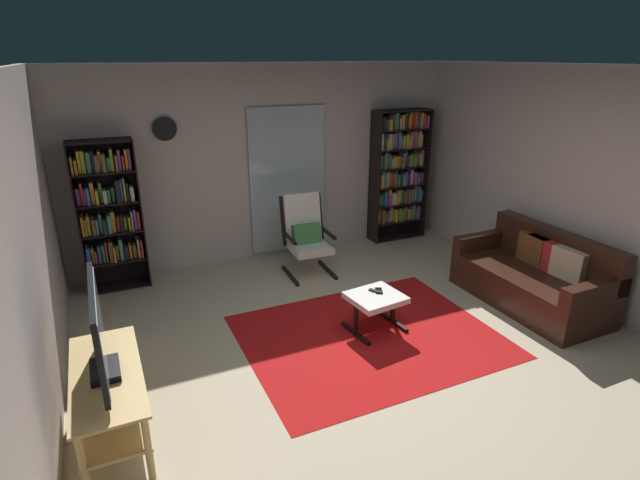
# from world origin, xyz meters

# --- Properties ---
(ground_plane) EXTENTS (7.02, 7.02, 0.00)m
(ground_plane) POSITION_xyz_m (0.00, 0.00, 0.00)
(ground_plane) COLOR #C7B596
(wall_back) EXTENTS (5.60, 0.06, 2.60)m
(wall_back) POSITION_xyz_m (0.00, 2.90, 1.30)
(wall_back) COLOR beige
(wall_back) RESTS_ON ground
(wall_left) EXTENTS (0.06, 6.00, 2.60)m
(wall_left) POSITION_xyz_m (-2.70, 0.00, 1.30)
(wall_left) COLOR beige
(wall_left) RESTS_ON ground
(wall_right) EXTENTS (0.06, 6.00, 2.60)m
(wall_right) POSITION_xyz_m (2.70, 0.00, 1.30)
(wall_right) COLOR beige
(wall_right) RESTS_ON ground
(glass_door_panel) EXTENTS (1.10, 0.01, 2.00)m
(glass_door_panel) POSITION_xyz_m (0.25, 2.83, 1.05)
(glass_door_panel) COLOR silver
(area_rug) EXTENTS (2.49, 2.01, 0.01)m
(area_rug) POSITION_xyz_m (0.12, 0.30, 0.00)
(area_rug) COLOR red
(area_rug) RESTS_ON ground
(tv_stand) EXTENTS (0.49, 1.24, 0.53)m
(tv_stand) POSITION_xyz_m (-2.31, -0.09, 0.35)
(tv_stand) COLOR tan
(tv_stand) RESTS_ON ground
(television) EXTENTS (0.20, 1.03, 0.67)m
(television) POSITION_xyz_m (-2.30, -0.08, 0.86)
(television) COLOR black
(television) RESTS_ON tv_stand
(bookshelf_near_tv) EXTENTS (0.70, 0.30, 1.80)m
(bookshelf_near_tv) POSITION_xyz_m (-2.09, 2.61, 0.97)
(bookshelf_near_tv) COLOR black
(bookshelf_near_tv) RESTS_ON ground
(bookshelf_near_sofa) EXTENTS (0.87, 0.30, 1.95)m
(bookshelf_near_sofa) POSITION_xyz_m (1.97, 2.70, 1.05)
(bookshelf_near_sofa) COLOR black
(bookshelf_near_sofa) RESTS_ON ground
(leather_sofa) EXTENTS (0.85, 1.72, 0.83)m
(leather_sofa) POSITION_xyz_m (2.20, 0.17, 0.31)
(leather_sofa) COLOR #351B12
(leather_sofa) RESTS_ON ground
(lounge_armchair) EXTENTS (0.59, 0.68, 1.02)m
(lounge_armchair) POSITION_xyz_m (0.19, 2.07, 0.53)
(lounge_armchair) COLOR black
(lounge_armchair) RESTS_ON ground
(ottoman) EXTENTS (0.57, 0.54, 0.39)m
(ottoman) POSITION_xyz_m (0.25, 0.41, 0.32)
(ottoman) COLOR white
(ottoman) RESTS_ON ground
(tv_remote) EXTENTS (0.11, 0.14, 0.02)m
(tv_remote) POSITION_xyz_m (0.28, 0.47, 0.40)
(tv_remote) COLOR black
(tv_remote) RESTS_ON ottoman
(cell_phone) EXTENTS (0.12, 0.16, 0.01)m
(cell_phone) POSITION_xyz_m (0.32, 0.47, 0.40)
(cell_phone) COLOR black
(cell_phone) RESTS_ON ottoman
(wall_clock) EXTENTS (0.29, 0.03, 0.29)m
(wall_clock) POSITION_xyz_m (-1.33, 2.82, 1.85)
(wall_clock) COLOR silver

